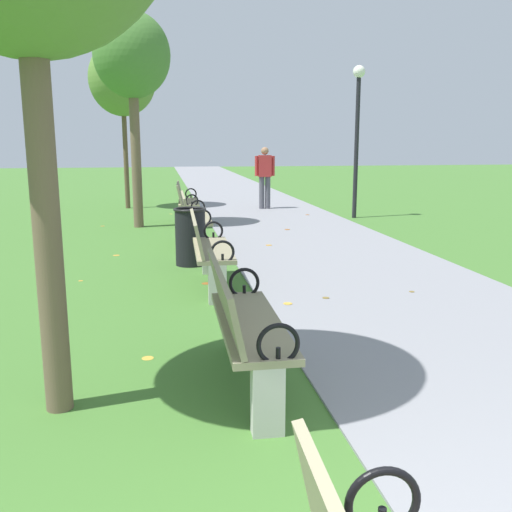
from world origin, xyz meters
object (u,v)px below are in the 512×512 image
park_bench_3 (208,249)px  park_bench_5 (186,202)px  park_bench_4 (194,218)px  tree_2 (132,58)px  park_bench_2 (243,323)px  pedestrian_walking (265,174)px  tree_3 (122,79)px  trash_bin (190,236)px  lamp_post (357,118)px

park_bench_3 → park_bench_5: (0.00, 5.60, 0.00)m
park_bench_4 → tree_2: tree_2 is taller
park_bench_2 → pedestrian_walking: (2.19, 10.91, 0.44)m
park_bench_3 → tree_3: size_ratio=0.37×
pedestrian_walking → park_bench_2: bearing=-101.4°
park_bench_4 → tree_2: (-1.03, 2.40, 2.95)m
park_bench_5 → trash_bin: size_ratio=1.93×
tree_3 → lamp_post: (5.42, -2.93, -1.07)m
tree_3 → trash_bin: tree_3 is taller
park_bench_4 → trash_bin: 1.56m
park_bench_4 → park_bench_5: bearing=90.0°
trash_bin → park_bench_3: bearing=-83.8°
park_bench_2 → pedestrian_walking: pedestrian_walking is taller
park_bench_5 → tree_3: bearing=113.5°
park_bench_4 → tree_3: size_ratio=0.37×
lamp_post → park_bench_3: bearing=-123.8°
park_bench_2 → lamp_post: bearing=65.8°
park_bench_3 → park_bench_5: 5.60m
park_bench_5 → trash_bin: 4.25m
park_bench_2 → park_bench_4: (0.00, 5.83, 0.00)m
park_bench_4 → tree_3: (-1.43, 5.98, 2.89)m
park_bench_3 → pedestrian_walking: bearing=74.6°
lamp_post → park_bench_2: bearing=-114.2°
park_bench_2 → tree_3: size_ratio=0.37×
park_bench_4 → park_bench_3: bearing=-90.0°
lamp_post → tree_2: bearing=-172.7°
park_bench_2 → park_bench_5: 8.53m
tree_3 → pedestrian_walking: (3.63, -0.90, -2.45)m
tree_2 → trash_bin: tree_2 is taller
pedestrian_walking → park_bench_3: bearing=-105.4°
tree_2 → pedestrian_walking: tree_2 is taller
park_bench_2 → tree_3: 12.25m
park_bench_2 → park_bench_4: size_ratio=1.00×
park_bench_3 → lamp_post: size_ratio=0.46×
tree_2 → lamp_post: bearing=7.3°
tree_3 → tree_2: bearing=-83.6°
park_bench_2 → park_bench_5: (0.00, 8.53, 0.00)m
park_bench_4 → pedestrian_walking: pedestrian_walking is taller
park_bench_4 → lamp_post: lamp_post is taller
lamp_post → tree_3: bearing=151.6°
tree_3 → trash_bin: (1.28, -7.53, -2.95)m
park_bench_5 → pedestrian_walking: (2.19, 2.38, 0.44)m
park_bench_3 → park_bench_5: bearing=90.0°
park_bench_4 → pedestrian_walking: (2.19, 5.08, 0.44)m
trash_bin → lamp_post: size_ratio=0.24×
pedestrian_walking → tree_2: bearing=-140.3°
park_bench_3 → trash_bin: park_bench_3 is taller
park_bench_2 → tree_3: tree_3 is taller
park_bench_3 → park_bench_5: size_ratio=1.00×
park_bench_4 → pedestrian_walking: bearing=66.6°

